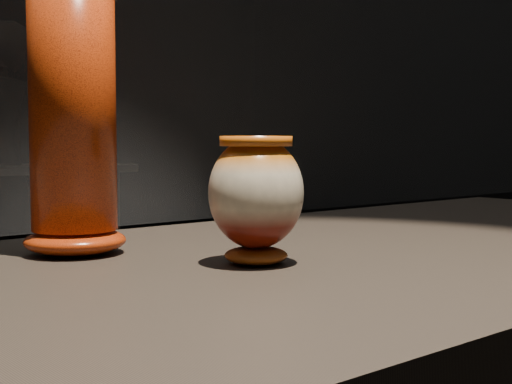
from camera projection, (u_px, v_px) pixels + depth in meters
main_vase at (256, 194)px, 0.90m from camera, size 0.12×0.12×0.16m
tall_vase at (73, 99)px, 0.97m from camera, size 0.15×0.15×0.44m
back_vase_right at (46, 155)px, 4.60m from camera, size 0.07×0.07×0.13m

